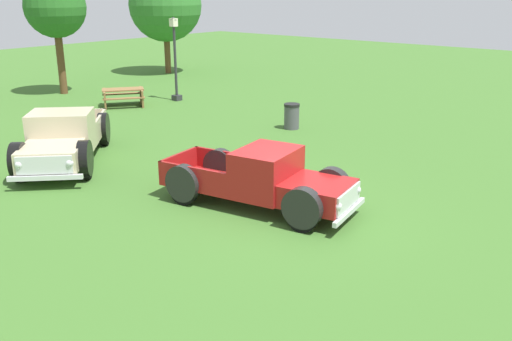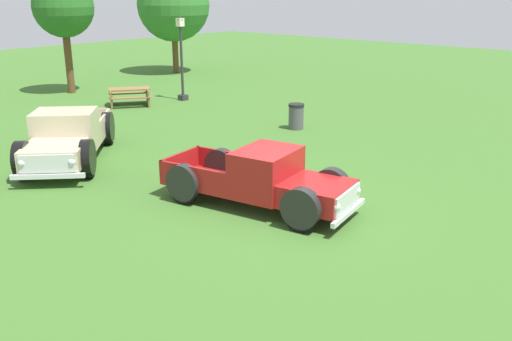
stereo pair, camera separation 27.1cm
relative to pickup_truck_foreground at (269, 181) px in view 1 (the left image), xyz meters
The scene contains 8 objects.
ground_plane 0.76m from the pickup_truck_foreground, 65.14° to the right, with size 80.00×80.00×0.00m, color #3D6B28.
pickup_truck_foreground is the anchor object (origin of this frame).
pickup_truck_behind_left 6.96m from the pickup_truck_foreground, 100.36° to the left, with size 4.95×5.08×1.61m.
lamp_post_near 14.08m from the pickup_truck_foreground, 56.74° to the left, with size 0.36×0.36×3.80m.
picnic_table 13.63m from the pickup_truck_foreground, 67.22° to the left, with size 2.32×2.24×0.78m.
trash_can 8.01m from the pickup_truck_foreground, 32.68° to the left, with size 0.59×0.59×0.95m.
oak_tree_east 18.46m from the pickup_truck_foreground, 73.14° to the left, with size 2.91×2.91×5.62m.
oak_tree_west 23.16m from the pickup_truck_foreground, 54.56° to the left, with size 4.33×4.33×6.22m.
Camera 1 is at (-9.91, -7.58, 5.09)m, focal length 39.25 mm.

